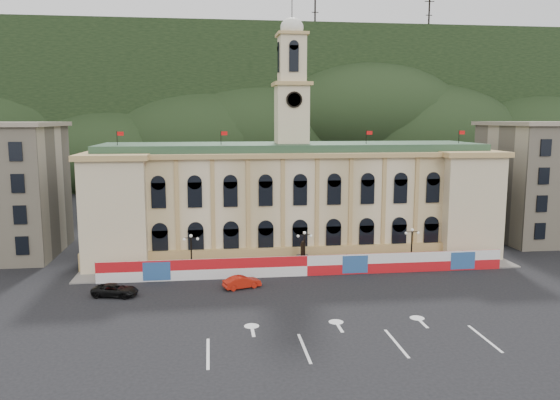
{
  "coord_description": "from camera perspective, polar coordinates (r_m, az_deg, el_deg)",
  "views": [
    {
      "loc": [
        -11.58,
        -48.67,
        18.99
      ],
      "look_at": [
        -2.95,
        18.0,
        8.99
      ],
      "focal_mm": 35.0,
      "sensor_mm": 36.0,
      "label": 1
    }
  ],
  "objects": [
    {
      "name": "city_hall",
      "position": [
        77.98,
        1.24,
        0.24
      ],
      "size": [
        56.2,
        17.6,
        37.1
      ],
      "color": "beige",
      "rests_on": "ground"
    },
    {
      "name": "pavement",
      "position": [
        70.03,
        2.44,
        -7.22
      ],
      "size": [
        56.0,
        5.5,
        0.16
      ],
      "primitive_type": "cube",
      "color": "slate",
      "rests_on": "ground"
    },
    {
      "name": "hoarding_fence",
      "position": [
        67.18,
        2.88,
        -6.86
      ],
      "size": [
        50.0,
        0.44,
        2.5
      ],
      "color": "red",
      "rests_on": "ground"
    },
    {
      "name": "lamp_left",
      "position": [
        67.62,
        -9.26,
        -5.27
      ],
      "size": [
        1.96,
        0.44,
        5.15
      ],
      "color": "black",
      "rests_on": "ground"
    },
    {
      "name": "statue",
      "position": [
        69.97,
        2.41,
        -6.29
      ],
      "size": [
        1.4,
        1.4,
        3.72
      ],
      "color": "#595651",
      "rests_on": "ground"
    },
    {
      "name": "ground",
      "position": [
        53.51,
        5.75,
        -12.37
      ],
      "size": [
        260.0,
        260.0,
        0.0
      ],
      "primitive_type": "plane",
      "color": "black",
      "rests_on": "ground"
    },
    {
      "name": "lamp_right",
      "position": [
        72.25,
        13.6,
        -4.51
      ],
      "size": [
        1.96,
        0.44,
        5.15
      ],
      "color": "black",
      "rests_on": "ground"
    },
    {
      "name": "red_sedan",
      "position": [
        62.56,
        -4.0,
        -8.56
      ],
      "size": [
        4.09,
        5.19,
        1.41
      ],
      "primitive_type": "imported",
      "rotation": [
        0.0,
        0.0,
        1.9
      ],
      "color": "red",
      "rests_on": "ground"
    },
    {
      "name": "hill_ridge",
      "position": [
        171.06,
        -3.53,
        8.61
      ],
      "size": [
        230.0,
        80.0,
        64.0
      ],
      "color": "black",
      "rests_on": "ground"
    },
    {
      "name": "black_suv",
      "position": [
        62.32,
        -16.84,
        -9.0
      ],
      "size": [
        4.38,
        5.88,
        1.36
      ],
      "primitive_type": "imported",
      "rotation": [
        0.0,
        0.0,
        1.35
      ],
      "color": "black",
      "rests_on": "ground"
    },
    {
      "name": "side_building_right",
      "position": [
        97.0,
        26.93,
        1.83
      ],
      "size": [
        21.0,
        17.0,
        18.6
      ],
      "color": "#C0B094",
      "rests_on": "ground"
    },
    {
      "name": "lane_markings",
      "position": [
        49.01,
        7.11,
        -14.4
      ],
      "size": [
        26.0,
        10.0,
        0.02
      ],
      "primitive_type": null,
      "color": "white",
      "rests_on": "ground"
    },
    {
      "name": "lamp_center",
      "position": [
        68.56,
        2.56,
        -4.97
      ],
      "size": [
        1.96,
        0.44,
        5.15
      ],
      "color": "black",
      "rests_on": "ground"
    }
  ]
}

